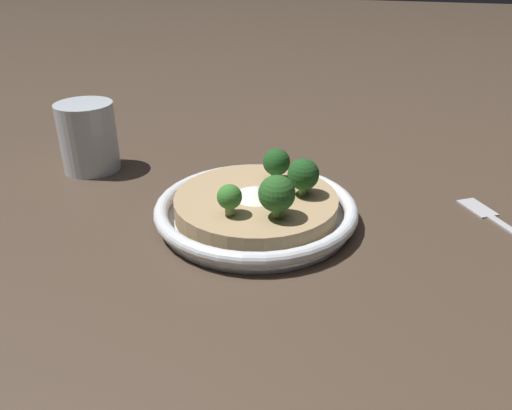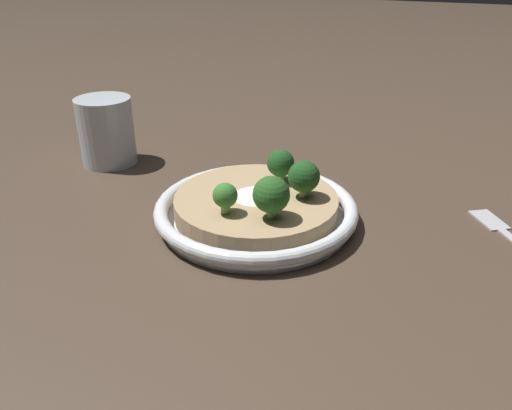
# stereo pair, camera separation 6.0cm
# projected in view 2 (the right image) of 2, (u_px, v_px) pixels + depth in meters

# --- Properties ---
(ground_plane) EXTENTS (6.00, 6.00, 0.00)m
(ground_plane) POSITION_uv_depth(u_px,v_px,m) (256.00, 221.00, 0.61)
(ground_plane) COLOR #47382B
(risotto_bowl) EXTENTS (0.24, 0.24, 0.03)m
(risotto_bowl) POSITION_uv_depth(u_px,v_px,m) (256.00, 209.00, 0.60)
(risotto_bowl) COLOR silver
(risotto_bowl) RESTS_ON ground_plane
(cheese_sprinkle) EXTENTS (0.06, 0.06, 0.01)m
(cheese_sprinkle) POSITION_uv_depth(u_px,v_px,m) (259.00, 191.00, 0.59)
(cheese_sprinkle) COLOR white
(cheese_sprinkle) RESTS_ON risotto_bowl
(broccoli_back_left) EXTENTS (0.03, 0.03, 0.04)m
(broccoli_back_left) POSITION_uv_depth(u_px,v_px,m) (281.00, 164.00, 0.62)
(broccoli_back_left) COLOR #759E4C
(broccoli_back_left) RESTS_ON risotto_bowl
(broccoli_right) EXTENTS (0.03, 0.03, 0.04)m
(broccoli_right) POSITION_uv_depth(u_px,v_px,m) (225.00, 196.00, 0.54)
(broccoli_right) COLOR #84A856
(broccoli_right) RESTS_ON risotto_bowl
(broccoli_back_right) EXTENTS (0.04, 0.04, 0.05)m
(broccoli_back_right) POSITION_uv_depth(u_px,v_px,m) (271.00, 195.00, 0.53)
(broccoli_back_right) COLOR #668E47
(broccoli_back_right) RESTS_ON risotto_bowl
(broccoli_back) EXTENTS (0.04, 0.04, 0.04)m
(broccoli_back) POSITION_uv_depth(u_px,v_px,m) (304.00, 177.00, 0.58)
(broccoli_back) COLOR #759E4C
(broccoli_back) RESTS_ON risotto_bowl
(drinking_glass) EXTENTS (0.08, 0.08, 0.10)m
(drinking_glass) POSITION_uv_depth(u_px,v_px,m) (106.00, 131.00, 0.75)
(drinking_glass) COLOR silver
(drinking_glass) RESTS_ON ground_plane
(fork_utensil) EXTENTS (0.15, 0.11, 0.00)m
(fork_utensil) POSITION_uv_depth(u_px,v_px,m) (509.00, 235.00, 0.57)
(fork_utensil) COLOR #B7B7BC
(fork_utensil) RESTS_ON ground_plane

